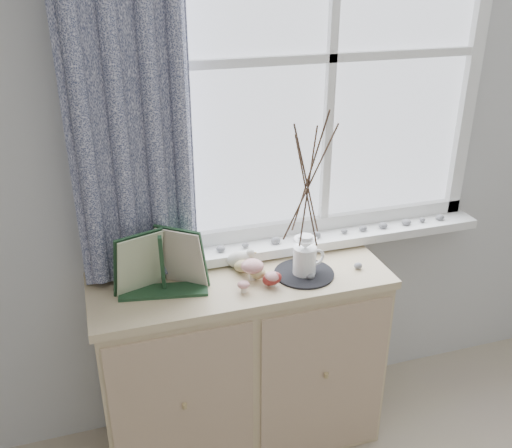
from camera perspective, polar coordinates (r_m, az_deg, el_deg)
name	(u,v)px	position (r m, az deg, el deg)	size (l,w,h in m)	color
sideboard	(242,362)	(2.53, -1.43, -13.68)	(1.20, 0.45, 0.85)	#CFB191
botanical_book	(163,265)	(2.13, -9.31, -4.08)	(0.39, 0.13, 0.27)	#1D3D23
toadstool_cluster	(256,271)	(2.23, -0.01, -4.74)	(0.18, 0.15, 0.08)	white
wooden_eggs	(257,272)	(2.26, 0.13, -4.86)	(0.14, 0.18, 0.08)	tan
songbird_figurine	(239,259)	(2.35, -1.66, -3.48)	(0.15, 0.07, 0.08)	beige
crocheted_doily	(304,273)	(2.32, 4.82, -4.95)	(0.24, 0.24, 0.01)	black
twig_pitcher	(308,181)	(2.14, 5.21, 4.34)	(0.27, 0.27, 0.70)	white
sideboard_pebbles	(324,266)	(2.36, 6.84, -4.21)	(0.26, 0.19, 0.03)	gray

